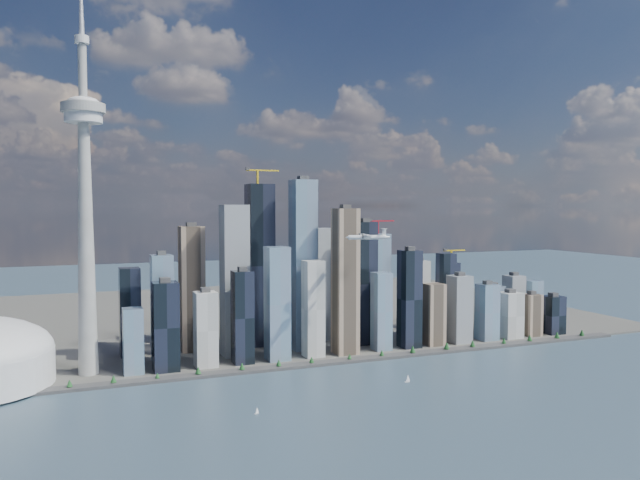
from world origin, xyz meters
name	(u,v)px	position (x,y,z in m)	size (l,w,h in m)	color
ground	(400,422)	(0.00, 0.00, 0.00)	(4000.00, 4000.00, 0.00)	#344E5C
seawall	(314,364)	(0.00, 250.00, 2.00)	(1100.00, 22.00, 4.00)	#383838
land	(236,314)	(0.00, 700.00, 1.50)	(1400.00, 900.00, 3.00)	#4C4C47
shoreline_trees	(314,359)	(0.00, 250.00, 8.78)	(960.53, 7.20, 8.80)	#3F2D1E
skyscraper_cluster	(329,293)	(59.61, 336.81, 89.09)	(736.00, 142.00, 285.20)	black
needle_tower	(85,199)	(-300.00, 310.00, 235.84)	(56.00, 56.00, 550.50)	gray
airplane	(368,237)	(68.27, 217.69, 184.29)	(63.19, 56.25, 15.51)	white
sailboat_west	(257,411)	(-132.93, 80.45, 2.64)	(5.84, 3.23, 8.21)	silver
sailboat_east	(408,379)	(82.08, 126.94, 3.45)	(7.73, 2.20, 10.76)	silver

